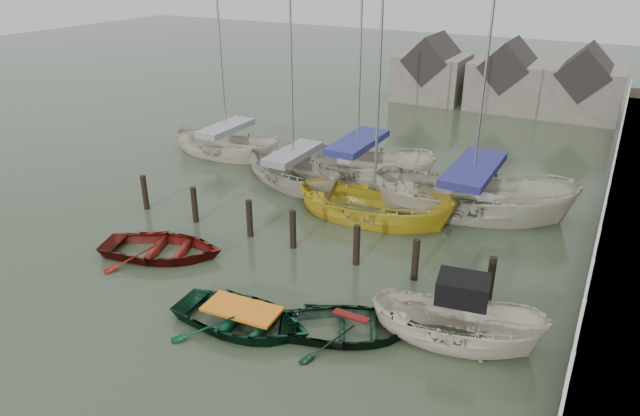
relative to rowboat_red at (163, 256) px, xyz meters
The scene contains 12 objects.
ground 4.77m from the rowboat_red, ahead, with size 120.00×120.00×0.00m, color #2A3421.
mooring_pilings 4.50m from the rowboat_red, 35.63° to the left, with size 13.72×0.22×1.80m.
far_sheds 26.27m from the rowboat_red, 77.70° to the left, with size 14.00×4.08×4.39m.
rowboat_red is the anchor object (origin of this frame).
rowboat_green 5.09m from the rowboat_red, 22.83° to the right, with size 2.87×4.01×0.83m, color #08321C.
rowboat_dkgreen 7.47m from the rowboat_red, ahead, with size 2.71×3.79×0.79m, color black.
motorboat 9.98m from the rowboat_red, ahead, with size 4.76×2.42×2.70m.
sailboat_a 7.72m from the rowboat_red, 86.23° to the left, with size 6.35×4.50×10.36m.
sailboat_b 10.12m from the rowboat_red, 75.05° to the left, with size 7.44×3.53×12.32m.
sailboat_c 7.90m from the rowboat_red, 50.33° to the left, with size 6.32×2.70×11.19m.
sailboat_d 11.72m from the rowboat_red, 46.17° to the left, with size 8.29×4.41×13.63m.
sailboat_e 10.38m from the rowboat_red, 114.95° to the left, with size 6.11×2.37×10.42m.
Camera 1 is at (7.93, -11.87, 9.38)m, focal length 32.00 mm.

